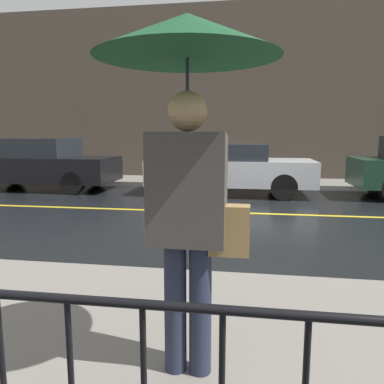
# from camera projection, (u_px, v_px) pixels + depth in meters

# --- Properties ---
(ground_plane) EXTENTS (80.00, 80.00, 0.00)m
(ground_plane) POSITION_uv_depth(u_px,v_px,m) (252.00, 213.00, 7.68)
(ground_plane) COLOR black
(sidewalk_near) EXTENTS (28.00, 2.98, 0.11)m
(sidewalk_near) POSITION_uv_depth(u_px,v_px,m) (254.00, 359.00, 2.62)
(sidewalk_near) COLOR slate
(sidewalk_near) RESTS_ON ground_plane
(sidewalk_far) EXTENTS (28.00, 1.88, 0.11)m
(sidewalk_far) POSITION_uv_depth(u_px,v_px,m) (252.00, 182.00, 12.19)
(sidewalk_far) COLOR slate
(sidewalk_far) RESTS_ON ground_plane
(lane_marking) EXTENTS (25.20, 0.12, 0.01)m
(lane_marking) POSITION_uv_depth(u_px,v_px,m) (252.00, 213.00, 7.68)
(lane_marking) COLOR gold
(lane_marking) RESTS_ON ground_plane
(building_storefront) EXTENTS (28.00, 0.30, 5.98)m
(building_storefront) POSITION_uv_depth(u_px,v_px,m) (254.00, 93.00, 12.80)
(building_storefront) COLOR #4C4238
(building_storefront) RESTS_ON ground_plane
(pedestrian) EXTENTS (1.06, 1.06, 2.16)m
(pedestrian) POSITION_uv_depth(u_px,v_px,m) (188.00, 99.00, 2.14)
(pedestrian) COLOR #23283D
(pedestrian) RESTS_ON sidewalk_near
(car_black) EXTENTS (4.42, 1.74, 1.49)m
(car_black) POSITION_uv_depth(u_px,v_px,m) (39.00, 164.00, 10.94)
(car_black) COLOR black
(car_black) RESTS_ON ground_plane
(car_silver) EXTENTS (4.38, 1.83, 1.36)m
(car_silver) POSITION_uv_depth(u_px,v_px,m) (229.00, 168.00, 10.11)
(car_silver) COLOR #B2B5BA
(car_silver) RESTS_ON ground_plane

